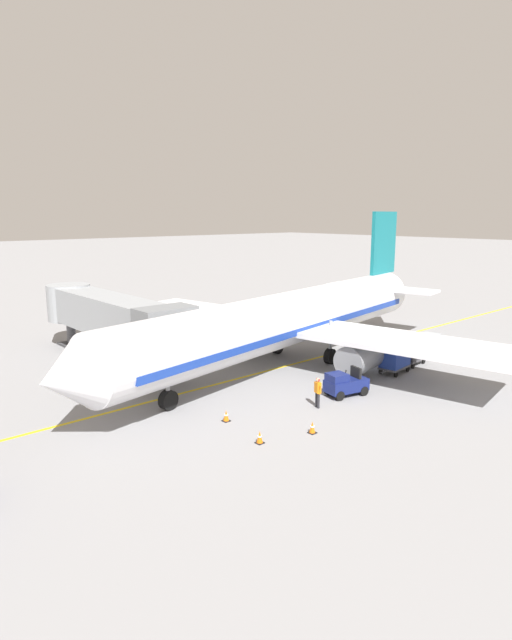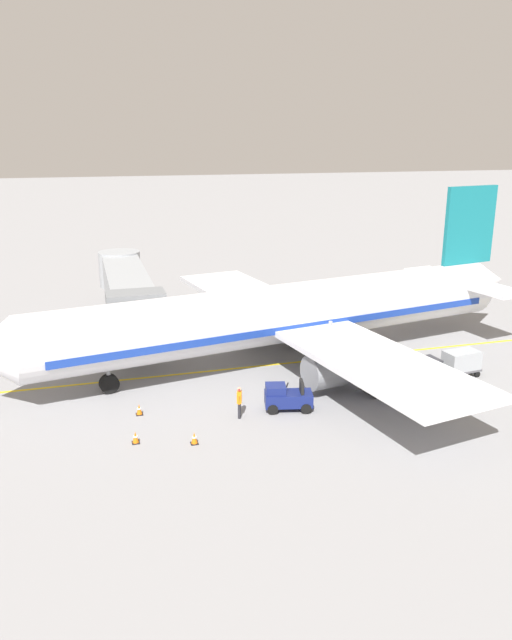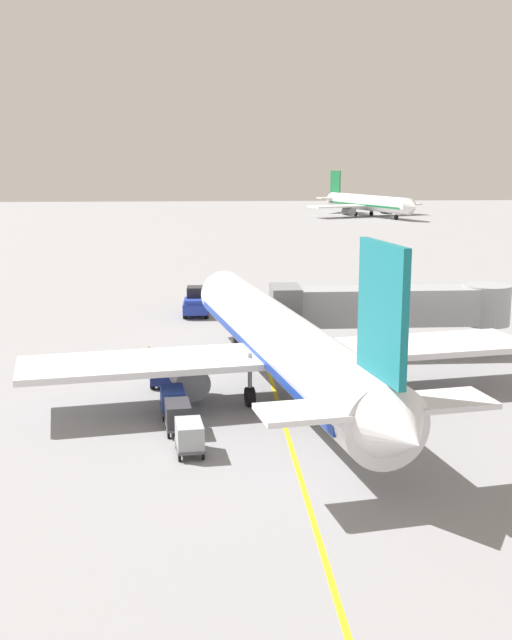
# 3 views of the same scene
# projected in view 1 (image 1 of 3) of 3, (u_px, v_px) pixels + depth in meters

# --- Properties ---
(ground_plane) EXTENTS (400.00, 400.00, 0.00)m
(ground_plane) POSITION_uv_depth(u_px,v_px,m) (307.00, 361.00, 38.05)
(ground_plane) COLOR gray
(gate_lead_in_line) EXTENTS (0.24, 80.00, 0.01)m
(gate_lead_in_line) POSITION_uv_depth(u_px,v_px,m) (307.00, 360.00, 38.05)
(gate_lead_in_line) COLOR gold
(gate_lead_in_line) RESTS_ON ground
(parked_airliner) EXTENTS (30.45, 37.20, 10.63)m
(parked_airliner) POSITION_uv_depth(u_px,v_px,m) (290.00, 319.00, 36.68)
(parked_airliner) COLOR silver
(parked_airliner) RESTS_ON ground
(jet_bridge) EXTENTS (17.13, 3.50, 4.98)m
(jet_bridge) POSITION_uv_depth(u_px,v_px,m) (109.00, 315.00, 36.99)
(jet_bridge) COLOR #93999E
(jet_bridge) RESTS_ON ground
(baggage_tug_lead) EXTENTS (1.76, 2.70, 1.62)m
(baggage_tug_lead) POSITION_uv_depth(u_px,v_px,m) (345.00, 384.00, 30.54)
(baggage_tug_lead) COLOR navy
(baggage_tug_lead) RESTS_ON ground
(baggage_cart_front) EXTENTS (1.53, 2.96, 1.58)m
(baggage_cart_front) POSITION_uv_depth(u_px,v_px,m) (395.00, 359.00, 34.89)
(baggage_cart_front) COLOR #4C4C51
(baggage_cart_front) RESTS_ON ground
(baggage_cart_second_in_train) EXTENTS (1.53, 2.96, 1.58)m
(baggage_cart_second_in_train) POSITION_uv_depth(u_px,v_px,m) (412.00, 352.00, 36.84)
(baggage_cart_second_in_train) COLOR #4C4C51
(baggage_cart_second_in_train) RESTS_ON ground
(baggage_cart_third_in_train) EXTENTS (1.53, 2.96, 1.58)m
(baggage_cart_third_in_train) POSITION_uv_depth(u_px,v_px,m) (427.00, 343.00, 39.31)
(baggage_cart_third_in_train) COLOR #4C4C51
(baggage_cart_third_in_train) RESTS_ON ground
(ground_crew_wing_walker) EXTENTS (0.71, 0.35, 1.69)m
(ground_crew_wing_walker) POSITION_uv_depth(u_px,v_px,m) (318.00, 391.00, 28.58)
(ground_crew_wing_walker) COLOR #232328
(ground_crew_wing_walker) RESTS_ON ground
(safety_cone_nose_left) EXTENTS (0.36, 0.36, 0.59)m
(safety_cone_nose_left) POSITION_uv_depth(u_px,v_px,m) (260.00, 437.00, 24.23)
(safety_cone_nose_left) COLOR black
(safety_cone_nose_left) RESTS_ON ground
(safety_cone_nose_right) EXTENTS (0.36, 0.36, 0.59)m
(safety_cone_nose_right) POSITION_uv_depth(u_px,v_px,m) (226.00, 416.00, 26.81)
(safety_cone_nose_right) COLOR black
(safety_cone_nose_right) RESTS_ON ground
(safety_cone_wing_tip) EXTENTS (0.36, 0.36, 0.59)m
(safety_cone_wing_tip) POSITION_uv_depth(u_px,v_px,m) (312.00, 427.00, 25.34)
(safety_cone_wing_tip) COLOR black
(safety_cone_wing_tip) RESTS_ON ground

